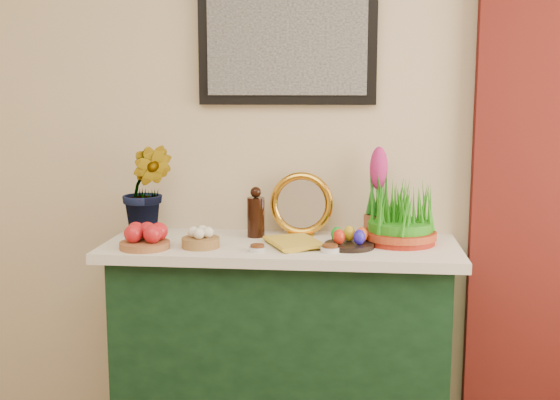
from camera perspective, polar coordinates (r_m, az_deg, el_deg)
The scene contains 13 objects.
sideboard at distance 2.93m, azimuth 0.11°, elevation -12.38°, with size 1.30×0.45×0.85m, color #153A1F.
tablecloth at distance 2.80m, azimuth 0.11°, elevation -3.88°, with size 1.40×0.55×0.04m, color white.
hyacinth_green at distance 2.97m, azimuth -10.78°, elevation 2.03°, with size 0.25×0.21×0.50m, color #186815.
apple_bowl at distance 2.74m, azimuth -10.95°, elevation -3.06°, with size 0.20×0.20×0.10m.
garlic_basket at distance 2.73m, azimuth -6.47°, elevation -3.15°, with size 0.15×0.15×0.08m.
vinegar_cruet at distance 2.89m, azimuth -1.98°, elevation -1.21°, with size 0.07×0.07×0.21m.
mirror at distance 2.92m, azimuth 1.75°, elevation -0.39°, with size 0.27×0.08×0.27m.
book at distance 2.71m, azimuth -0.66°, elevation -3.54°, with size 0.16×0.24×0.03m, color gold.
spice_dish_left at distance 2.65m, azimuth -1.86°, elevation -3.93°, with size 0.06×0.06×0.03m.
spice_dish_right at distance 2.64m, azimuth 4.10°, elevation -3.96°, with size 0.07×0.07×0.03m.
egg_plate at distance 2.72m, azimuth 5.64°, elevation -3.31°, with size 0.22×0.22×0.08m.
hyacinth_pink at distance 2.89m, azimuth 7.98°, elevation 0.24°, with size 0.11×0.11×0.38m.
wheatgrass_sabzeh at distance 2.81m, azimuth 9.73°, elevation -1.43°, with size 0.29×0.29×0.24m.
Camera 1 is at (0.32, -0.71, 1.50)m, focal length 45.00 mm.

